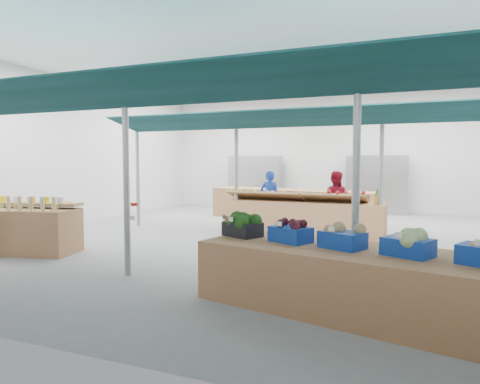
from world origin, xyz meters
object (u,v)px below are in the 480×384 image
Objects in this scene: veg_counter at (359,282)px; vendor_right at (335,201)px; fruit_counter at (302,218)px; vendor_left at (270,198)px; bottle_shelf at (28,229)px.

veg_counter is 2.50× the size of vendor_right.
fruit_counter is 2.50× the size of vendor_left.
veg_counter is at bearing 118.06° from vendor_left.
vendor_left is at bearing 1.23° from vendor_right.
veg_counter is 1.00× the size of fruit_counter.
bottle_shelf is at bearing 46.03° from vendor_right.
vendor_left is 1.80m from vendor_right.
fruit_counter is at bearing 123.49° from veg_counter.
veg_counter is (6.50, -1.07, -0.09)m from bottle_shelf.
bottle_shelf is 7.29m from vendor_right.
bottle_shelf is 0.54× the size of fruit_counter.
vendor_left is (-3.13, 6.20, 0.40)m from veg_counter.
vendor_left and vendor_right have the same top height.
fruit_counter is at bearing 62.62° from vendor_right.
vendor_right reaches higher than fruit_counter.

